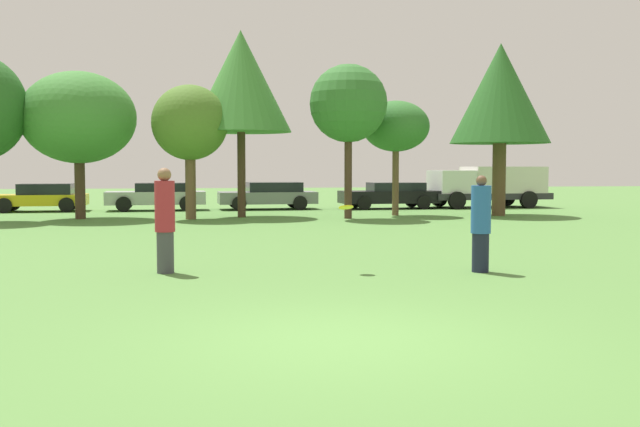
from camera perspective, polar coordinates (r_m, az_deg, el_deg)
name	(u,v)px	position (r m, az deg, el deg)	size (l,w,h in m)	color
ground_plane	(342,339)	(8.46, 1.73, -9.77)	(120.00, 120.00, 0.00)	#54843D
person_thrower	(165,220)	(13.76, -12.01, -0.49)	(0.37, 0.37, 1.95)	#3F3F47
person_catcher	(481,224)	(13.94, 12.44, -0.79)	(0.37, 0.37, 1.81)	#191E33
frisbee	(346,207)	(13.60, 2.04, 0.49)	(0.28, 0.27, 0.11)	yellow
tree_1	(79,118)	(29.03, -18.34, 7.10)	(4.26, 4.26, 5.53)	#473323
tree_2	(190,124)	(27.86, -10.12, 6.92)	(2.84, 2.84, 5.02)	brown
tree_3	(241,82)	(28.78, -6.20, 10.19)	(3.91, 3.91, 7.23)	#473323
tree_4	(348,104)	(27.84, 2.23, 8.53)	(2.94, 2.94, 5.83)	#473323
tree_5	(396,127)	(29.70, 5.94, 6.74)	(2.71, 2.71, 4.62)	brown
tree_6	(500,95)	(30.39, 13.90, 9.01)	(3.98, 3.98, 6.89)	brown
parked_car_yellow	(41,197)	(34.42, -20.94, 1.22)	(4.15, 2.13, 1.23)	gold
parked_car_silver	(157,196)	(33.70, -12.58, 1.37)	(4.46, 2.01, 1.24)	#B2B2B7
parked_car_grey	(269,195)	(33.91, -4.00, 1.46)	(4.56, 2.21, 1.25)	slate
parked_car_black	(390,195)	(34.50, 5.52, 1.48)	(4.65, 2.04, 1.23)	black
delivery_truck_white	(488,184)	(36.38, 12.95, 2.25)	(5.90, 2.78, 1.98)	#2D2D33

